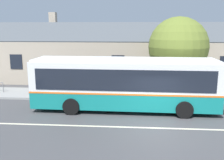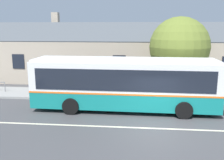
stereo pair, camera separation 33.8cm
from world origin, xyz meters
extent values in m
plane|color=#424244|center=(0.00, 0.00, 0.00)|extent=(300.00, 300.00, 0.00)
cube|color=gray|center=(0.00, 6.00, 0.07)|extent=(60.00, 3.00, 0.15)
cube|color=beige|center=(0.00, 0.00, 0.00)|extent=(60.00, 0.16, 0.01)
cube|color=tan|center=(-2.53, 13.32, 1.92)|extent=(25.94, 8.45, 3.85)
cube|color=#4C5156|center=(-2.53, 11.21, 4.70)|extent=(26.54, 4.29, 1.85)
cube|color=#4C5156|center=(-2.53, 15.44, 4.70)|extent=(26.54, 4.29, 1.85)
cube|color=tan|center=(-9.66, 14.17, 6.05)|extent=(0.70, 0.70, 1.20)
cube|color=black|center=(-11.61, 9.07, 2.12)|extent=(1.10, 0.06, 1.30)
cube|color=black|center=(-2.53, 9.07, 2.12)|extent=(1.10, 0.06, 1.30)
cube|color=#4C3323|center=(1.36, 9.07, 1.05)|extent=(1.00, 0.06, 2.10)
cube|color=#147F7A|center=(-1.81, 2.90, 0.77)|extent=(11.32, 2.67, 0.99)
cube|color=orange|center=(-1.81, 2.90, 1.31)|extent=(11.34, 2.69, 0.10)
cube|color=white|center=(-1.81, 2.90, 2.24)|extent=(11.32, 2.67, 1.75)
cube|color=white|center=(-1.81, 2.90, 3.18)|extent=(11.10, 2.54, 0.12)
cube|color=black|center=(-1.79, 4.16, 2.14)|extent=(10.38, 0.18, 1.25)
cube|color=black|center=(-1.83, 1.64, 2.14)|extent=(10.38, 0.18, 1.25)
cube|color=black|center=(3.85, 2.82, 2.14)|extent=(0.07, 2.20, 1.25)
cube|color=black|center=(3.85, 2.82, 2.98)|extent=(0.07, 1.75, 0.24)
cube|color=black|center=(3.87, 2.82, 0.40)|extent=(0.12, 2.50, 0.28)
cube|color=#B21919|center=(-3.20, 4.19, 0.77)|extent=(3.16, 0.08, 0.69)
cube|color=black|center=(2.61, 4.10, 1.52)|extent=(0.90, 0.04, 2.49)
cylinder|color=black|center=(1.71, 4.10, 0.50)|extent=(1.00, 0.29, 1.00)
cylinder|color=black|center=(1.67, 1.60, 0.50)|extent=(1.00, 0.29, 1.00)
cylinder|color=black|center=(-4.90, 4.20, 0.50)|extent=(1.00, 0.29, 1.00)
cylinder|color=black|center=(-4.93, 1.70, 0.50)|extent=(1.00, 0.29, 1.00)
cube|color=brown|center=(-8.10, 5.95, 0.60)|extent=(1.77, 0.10, 0.04)
cube|color=brown|center=(-8.10, 5.80, 0.60)|extent=(1.77, 0.10, 0.04)
cube|color=brown|center=(-8.10, 5.66, 0.60)|extent=(1.77, 0.10, 0.04)
cube|color=brown|center=(-8.10, 5.53, 0.90)|extent=(1.77, 0.04, 0.10)
cube|color=brown|center=(-8.10, 5.53, 1.04)|extent=(1.77, 0.04, 0.10)
cube|color=black|center=(-7.39, 5.80, 0.38)|extent=(0.08, 0.43, 0.45)
cube|color=black|center=(-8.81, 5.80, 0.38)|extent=(0.08, 0.43, 0.45)
cylinder|color=#4C3828|center=(2.11, 6.92, 1.12)|extent=(0.34, 0.34, 2.24)
sphere|color=olive|center=(2.11, 6.92, 3.69)|extent=(4.45, 4.45, 4.45)
sphere|color=olive|center=(2.39, 6.97, 3.02)|extent=(2.58, 2.58, 2.58)
cylinder|color=gray|center=(4.63, 5.00, 1.35)|extent=(0.07, 0.07, 2.40)
cube|color=#1959A5|center=(4.63, 4.98, 2.30)|extent=(0.36, 0.03, 0.48)
cylinder|color=slate|center=(-11.33, 5.92, 0.53)|extent=(0.06, 0.06, 0.75)
camera|label=1|loc=(-1.44, -12.26, 5.12)|focal=40.00mm
camera|label=2|loc=(-1.10, -12.23, 5.12)|focal=40.00mm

